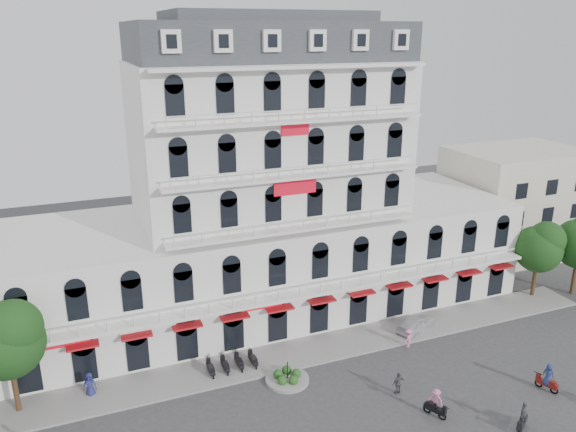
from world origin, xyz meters
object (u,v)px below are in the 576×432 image
(parked_car, at_px, (416,323))
(rider_east, at_px, (548,377))
(rider_northeast, at_px, (523,416))
(rider_center, at_px, (436,402))

(parked_car, bearing_deg, rider_east, 176.14)
(rider_northeast, bearing_deg, parked_car, -126.42)
(parked_car, distance_m, rider_east, 11.22)
(rider_northeast, relative_size, rider_center, 1.01)
(rider_east, height_order, rider_northeast, rider_east)
(parked_car, xyz_separation_m, rider_center, (-5.22, -9.92, 0.41))
(rider_northeast, xyz_separation_m, rider_center, (-4.35, 3.21, 0.06))
(rider_east, relative_size, rider_center, 1.02)
(rider_east, height_order, rider_center, rider_east)
(parked_car, relative_size, rider_center, 1.92)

